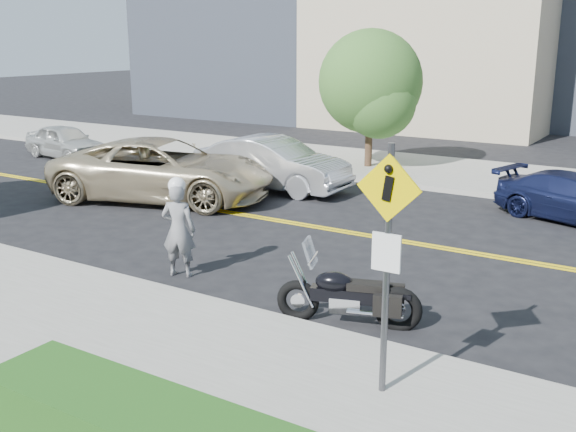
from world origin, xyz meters
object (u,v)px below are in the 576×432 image
(motorcyclist, at_px, (179,227))
(parked_car_white, at_px, (65,142))
(pedestrian_sign, at_px, (387,247))
(parked_car_silver, at_px, (272,164))
(motorcycle, at_px, (349,283))
(suv, at_px, (163,170))

(motorcyclist, xyz_separation_m, parked_car_white, (-11.81, 7.37, -0.32))
(pedestrian_sign, relative_size, parked_car_silver, 0.66)
(motorcycle, height_order, suv, suv)
(parked_car_silver, bearing_deg, motorcycle, -139.64)
(motorcyclist, distance_m, motorcycle, 3.65)
(motorcyclist, height_order, suv, motorcyclist)
(motorcyclist, height_order, parked_car_white, motorcyclist)
(motorcycle, height_order, parked_car_silver, parked_car_silver)
(pedestrian_sign, height_order, parked_car_silver, pedestrian_sign)
(motorcyclist, bearing_deg, pedestrian_sign, 137.15)
(motorcycle, bearing_deg, parked_car_white, 135.40)
(pedestrian_sign, bearing_deg, parked_car_silver, 129.72)
(suv, bearing_deg, parked_car_white, 51.05)
(motorcycle, xyz_separation_m, suv, (-7.97, 4.66, 0.17))
(pedestrian_sign, height_order, motorcycle, pedestrian_sign)
(motorcycle, relative_size, parked_car_white, 0.61)
(motorcyclist, relative_size, parked_car_silver, 0.41)
(motorcyclist, bearing_deg, motorcycle, 155.62)
(pedestrian_sign, distance_m, parked_car_silver, 11.91)
(motorcyclist, distance_m, parked_car_silver, 7.44)
(pedestrian_sign, bearing_deg, suv, 145.23)
(parked_car_silver, bearing_deg, motorcyclist, -159.91)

